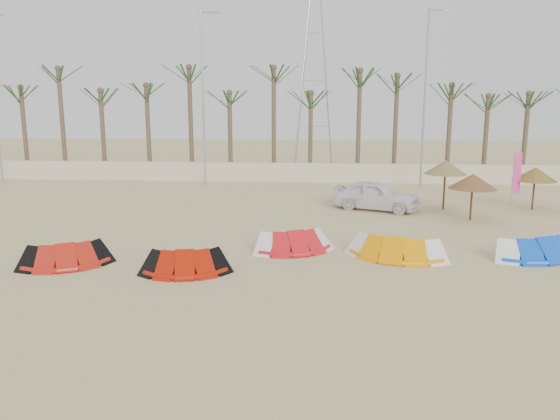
# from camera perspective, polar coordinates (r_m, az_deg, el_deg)

# --- Properties ---
(ground) EXTENTS (120.00, 120.00, 0.00)m
(ground) POSITION_cam_1_polar(r_m,az_deg,el_deg) (16.34, -1.59, -8.74)
(ground) COLOR #CBB87A
(ground) RESTS_ON ground
(boundary_wall) EXTENTS (60.00, 0.30, 1.30)m
(boundary_wall) POSITION_cam_1_polar(r_m,az_deg,el_deg) (37.61, 1.82, 3.95)
(boundary_wall) COLOR beige
(boundary_wall) RESTS_ON ground
(palm_line) EXTENTS (52.00, 4.00, 7.70)m
(palm_line) POSITION_cam_1_polar(r_m,az_deg,el_deg) (38.75, 2.99, 12.76)
(palm_line) COLOR brown
(palm_line) RESTS_ON ground
(lamp_b) EXTENTS (1.25, 0.14, 11.00)m
(lamp_b) POSITION_cam_1_polar(r_m,az_deg,el_deg) (36.03, -7.99, 11.67)
(lamp_b) COLOR #A5A8AD
(lamp_b) RESTS_ON ground
(lamp_c) EXTENTS (1.25, 0.14, 11.00)m
(lamp_c) POSITION_cam_1_polar(r_m,az_deg,el_deg) (35.82, 14.95, 11.40)
(lamp_c) COLOR #A5A8AD
(lamp_c) RESTS_ON ground
(pylon) EXTENTS (3.00, 3.00, 14.00)m
(pylon) POSITION_cam_1_polar(r_m,az_deg,el_deg) (43.61, 3.48, 4.14)
(pylon) COLOR #A5A8AD
(pylon) RESTS_ON ground
(kite_red_left) EXTENTS (3.48, 2.58, 0.90)m
(kite_red_left) POSITION_cam_1_polar(r_m,az_deg,el_deg) (20.37, -21.11, -4.16)
(kite_red_left) COLOR red
(kite_red_left) RESTS_ON ground
(kite_red_mid) EXTENTS (3.12, 1.97, 0.90)m
(kite_red_mid) POSITION_cam_1_polar(r_m,az_deg,el_deg) (18.49, -9.63, -5.10)
(kite_red_mid) COLOR #A81604
(kite_red_mid) RESTS_ON ground
(kite_red_right) EXTENTS (3.40, 2.42, 0.90)m
(kite_red_right) POSITION_cam_1_polar(r_m,az_deg,el_deg) (20.77, 1.58, -3.07)
(kite_red_right) COLOR red
(kite_red_right) RESTS_ON ground
(kite_orange) EXTENTS (3.86, 2.49, 0.90)m
(kite_orange) POSITION_cam_1_polar(r_m,az_deg,el_deg) (20.39, 11.89, -3.59)
(kite_orange) COLOR #FF9600
(kite_orange) RESTS_ON ground
(kite_blue) EXTENTS (3.88, 2.70, 0.90)m
(kite_blue) POSITION_cam_1_polar(r_m,az_deg,el_deg) (22.05, 25.08, -3.31)
(kite_blue) COLOR blue
(kite_blue) RESTS_ON ground
(parasol_left) EXTENTS (2.14, 2.14, 2.56)m
(parasol_left) POSITION_cam_1_polar(r_m,az_deg,el_deg) (29.21, 16.92, 4.29)
(parasol_left) COLOR #4C331E
(parasol_left) RESTS_ON ground
(parasol_mid) EXTENTS (2.21, 2.21, 2.22)m
(parasol_mid) POSITION_cam_1_polar(r_m,az_deg,el_deg) (27.04, 19.50, 2.84)
(parasol_mid) COLOR #4C331E
(parasol_mid) RESTS_ON ground
(parasol_right) EXTENTS (2.13, 2.13, 2.21)m
(parasol_right) POSITION_cam_1_polar(r_m,az_deg,el_deg) (30.87, 25.12, 3.42)
(parasol_right) COLOR #4C331E
(parasol_right) RESTS_ON ground
(flag_pink) EXTENTS (0.45, 0.11, 3.15)m
(flag_pink) POSITION_cam_1_polar(r_m,az_deg,el_deg) (30.08, 23.46, 3.39)
(flag_pink) COLOR #A5A8AD
(flag_pink) RESTS_ON ground
(car) EXTENTS (4.78, 3.33, 1.51)m
(car) POSITION_cam_1_polar(r_m,az_deg,el_deg) (28.54, 9.99, 1.52)
(car) COLOR white
(car) RESTS_ON ground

